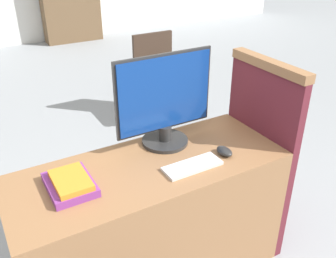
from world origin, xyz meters
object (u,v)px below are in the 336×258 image
at_px(monitor, 165,101).
at_px(keyboard, 192,166).
at_px(mouse, 224,151).
at_px(book_stack, 70,183).
at_px(far_chair, 158,73).

distance_m(monitor, keyboard, 0.37).
xyz_separation_m(keyboard, mouse, (0.21, 0.02, 0.01)).
xyz_separation_m(monitor, book_stack, (-0.58, -0.15, -0.22)).
bearing_deg(far_chair, book_stack, -121.22).
xyz_separation_m(monitor, far_chair, (0.87, 1.67, -0.51)).
xyz_separation_m(book_stack, far_chair, (1.45, 1.82, -0.29)).
height_order(keyboard, mouse, mouse).
xyz_separation_m(mouse, far_chair, (0.66, 1.94, -0.28)).
bearing_deg(mouse, monitor, 127.82).
bearing_deg(monitor, far_chair, 62.54).
bearing_deg(monitor, book_stack, -165.18).
height_order(monitor, keyboard, monitor).
distance_m(keyboard, mouse, 0.21).
bearing_deg(monitor, mouse, -52.18).
bearing_deg(book_stack, mouse, -8.25).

